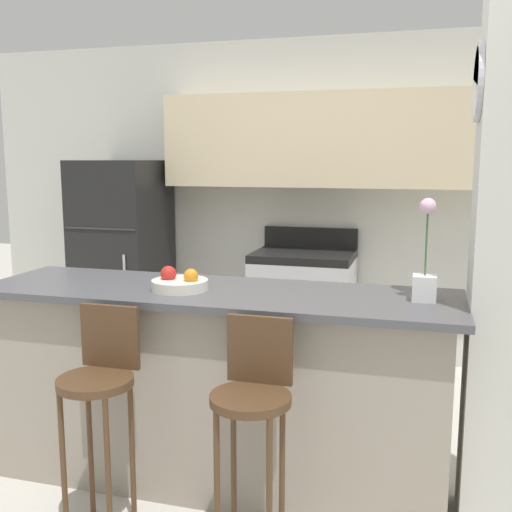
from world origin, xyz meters
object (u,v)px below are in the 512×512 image
(bar_stool_left, at_px, (100,387))
(bar_stool_right, at_px, (253,405))
(refrigerator, at_px, (123,259))
(orchid_vase, at_px, (425,270))
(stove_range, at_px, (303,309))
(fruit_bowl, at_px, (180,283))

(bar_stool_left, relative_size, bar_stool_right, 1.00)
(refrigerator, xyz_separation_m, bar_stool_right, (1.75, -2.22, -0.15))
(bar_stool_left, height_order, bar_stool_right, same)
(refrigerator, height_order, orchid_vase, refrigerator)
(stove_range, bearing_deg, refrigerator, -177.32)
(orchid_vase, xyz_separation_m, fruit_bowl, (-1.13, -0.09, -0.10))
(bar_stool_right, height_order, fruit_bowl, fruit_bowl)
(stove_range, distance_m, bar_stool_right, 2.31)
(bar_stool_left, bearing_deg, stove_range, 79.54)
(stove_range, height_order, bar_stool_left, stove_range)
(bar_stool_left, bearing_deg, orchid_vase, 22.58)
(orchid_vase, bearing_deg, fruit_bowl, -175.45)
(bar_stool_right, bearing_deg, stove_range, 96.37)
(refrigerator, relative_size, bar_stool_left, 1.62)
(bar_stool_left, bearing_deg, bar_stool_right, 0.00)
(bar_stool_left, height_order, orchid_vase, orchid_vase)
(bar_stool_left, xyz_separation_m, bar_stool_right, (0.68, 0.00, 0.00))
(refrigerator, bearing_deg, stove_range, 2.68)
(refrigerator, xyz_separation_m, bar_stool_left, (1.07, -2.22, -0.15))
(stove_range, distance_m, orchid_vase, 2.07)
(orchid_vase, bearing_deg, refrigerator, 144.92)
(refrigerator, xyz_separation_m, stove_range, (1.50, 0.07, -0.34))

